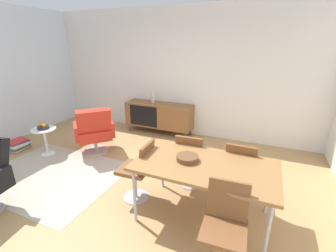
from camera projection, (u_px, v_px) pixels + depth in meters
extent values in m
plane|color=tan|center=(112.00, 186.00, 3.46)|extent=(8.32, 8.32, 0.00)
cube|color=white|center=(177.00, 73.00, 5.22)|extent=(6.80, 0.12, 2.80)
cube|color=brown|center=(159.00, 115.00, 5.41)|extent=(1.60, 0.44, 0.56)
cube|color=black|center=(143.00, 116.00, 5.33)|extent=(0.70, 0.01, 0.48)
cylinder|color=brown|center=(129.00, 127.00, 5.66)|extent=(0.03, 0.03, 0.16)
cylinder|color=brown|center=(186.00, 136.00, 5.11)|extent=(0.03, 0.03, 0.16)
cylinder|color=brown|center=(136.00, 123.00, 5.95)|extent=(0.03, 0.03, 0.16)
cylinder|color=brown|center=(191.00, 131.00, 5.40)|extent=(0.03, 0.03, 0.16)
cylinder|color=beige|center=(153.00, 97.00, 5.32)|extent=(0.07, 0.07, 0.28)
cube|color=olive|center=(205.00, 165.00, 2.62)|extent=(1.60, 0.90, 0.04)
cylinder|color=#B7B7BC|center=(135.00, 196.00, 2.68)|extent=(0.04, 0.04, 0.70)
cylinder|color=#B7B7BC|center=(267.00, 235.00, 2.14)|extent=(0.04, 0.04, 0.70)
cylinder|color=#B7B7BC|center=(163.00, 165.00, 3.35)|extent=(0.04, 0.04, 0.70)
cylinder|color=#B7B7BC|center=(269.00, 189.00, 2.81)|extent=(0.04, 0.04, 0.70)
cylinder|color=brown|center=(187.00, 158.00, 2.68)|extent=(0.26, 0.26, 0.06)
cube|color=brown|center=(224.00, 232.00, 2.04)|extent=(0.42, 0.42, 0.05)
cube|color=brown|center=(228.00, 200.00, 2.13)|extent=(0.38, 0.11, 0.38)
cylinder|color=#B7B7BC|center=(221.00, 252.00, 2.12)|extent=(0.04, 0.04, 0.42)
cube|color=brown|center=(135.00, 169.00, 3.07)|extent=(0.42, 0.42, 0.05)
cube|color=brown|center=(146.00, 157.00, 2.93)|extent=(0.11, 0.38, 0.38)
cylinder|color=#B7B7BC|center=(136.00, 184.00, 3.15)|extent=(0.04, 0.04, 0.42)
cylinder|color=#B7B7BC|center=(136.00, 196.00, 3.22)|extent=(0.36, 0.36, 0.01)
cube|color=brown|center=(241.00, 167.00, 3.11)|extent=(0.41, 0.41, 0.05)
cube|color=brown|center=(241.00, 159.00, 2.89)|extent=(0.38, 0.09, 0.38)
cylinder|color=#B7B7BC|center=(239.00, 182.00, 3.19)|extent=(0.04, 0.04, 0.42)
cylinder|color=#B7B7BC|center=(237.00, 194.00, 3.26)|extent=(0.36, 0.36, 0.01)
cube|color=brown|center=(192.00, 157.00, 3.38)|extent=(0.42, 0.42, 0.05)
cube|color=brown|center=(189.00, 149.00, 3.14)|extent=(0.38, 0.11, 0.38)
cylinder|color=#B7B7BC|center=(191.00, 171.00, 3.46)|extent=(0.04, 0.04, 0.42)
cylinder|color=#B7B7BC|center=(191.00, 183.00, 3.53)|extent=(0.36, 0.36, 0.01)
cube|color=red|center=(94.00, 133.00, 4.47)|extent=(0.82, 0.82, 0.20)
cube|color=red|center=(94.00, 122.00, 4.16)|extent=(0.61, 0.62, 0.51)
cube|color=red|center=(111.00, 127.00, 4.56)|extent=(0.41, 0.39, 0.28)
cube|color=red|center=(76.00, 132.00, 4.32)|extent=(0.41, 0.39, 0.28)
cylinder|color=#B7B7BC|center=(96.00, 144.00, 4.55)|extent=(0.06, 0.06, 0.28)
cylinder|color=#B7B7BC|center=(96.00, 150.00, 4.60)|extent=(0.48, 0.48, 0.02)
cylinder|color=white|center=(43.00, 129.00, 4.31)|extent=(0.44, 0.44, 0.02)
cylinder|color=white|center=(46.00, 142.00, 4.39)|extent=(0.05, 0.05, 0.50)
cone|color=white|center=(48.00, 153.00, 4.48)|extent=(0.32, 0.32, 0.02)
cylinder|color=#262628|center=(43.00, 128.00, 4.29)|extent=(0.20, 0.20, 0.05)
sphere|color=orange|center=(44.00, 126.00, 4.26)|extent=(0.07, 0.07, 0.07)
sphere|color=orange|center=(41.00, 125.00, 4.29)|extent=(0.07, 0.07, 0.07)
cube|color=#3F7F4C|center=(18.00, 149.00, 4.65)|extent=(0.29, 0.40, 0.01)
cube|color=silver|center=(18.00, 148.00, 4.65)|extent=(0.32, 0.38, 0.02)
cube|color=#3F7F4C|center=(19.00, 148.00, 4.65)|extent=(0.26, 0.34, 0.02)
cube|color=#99668C|center=(19.00, 147.00, 4.64)|extent=(0.30, 0.39, 0.01)
cube|color=#3F7F4C|center=(18.00, 146.00, 4.64)|extent=(0.29, 0.36, 0.01)
cube|color=#3F7F4C|center=(18.00, 146.00, 4.63)|extent=(0.29, 0.36, 0.02)
cube|color=silver|center=(18.00, 145.00, 4.62)|extent=(0.31, 0.38, 0.03)
cube|color=silver|center=(17.00, 144.00, 4.61)|extent=(0.29, 0.37, 0.03)
cube|color=#334C8C|center=(18.00, 142.00, 4.62)|extent=(0.29, 0.37, 0.02)
cube|color=red|center=(17.00, 141.00, 4.60)|extent=(0.31, 0.37, 0.03)
cube|color=#B7AD99|center=(52.00, 174.00, 3.76)|extent=(2.20, 1.70, 0.01)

